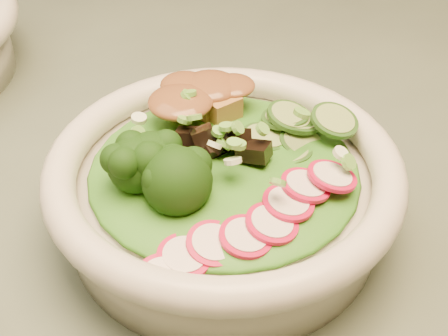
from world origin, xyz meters
TOP-DOWN VIEW (x-y plane):
  - dining_table at (0.00, 0.00)m, footprint 1.20×0.80m
  - salad_bowl at (-0.19, -0.09)m, footprint 0.24×0.24m
  - lettuce_bed at (-0.19, -0.09)m, footprint 0.18×0.18m
  - broccoli_florets at (-0.25, -0.08)m, footprint 0.08×0.08m
  - radish_slices at (-0.20, -0.15)m, footprint 0.10×0.06m
  - cucumber_slices at (-0.13, -0.11)m, footprint 0.08×0.08m
  - mushroom_heap at (-0.19, -0.08)m, footprint 0.08×0.08m
  - tofu_cubes at (-0.18, -0.04)m, footprint 0.09×0.07m
  - peanut_sauce at (-0.18, -0.04)m, footprint 0.06×0.05m
  - scallion_garnish at (-0.19, -0.09)m, footprint 0.17×0.17m

SIDE VIEW (x-z plane):
  - dining_table at x=0.00m, z-range 0.26..1.01m
  - salad_bowl at x=-0.19m, z-range 0.75..0.82m
  - lettuce_bed at x=-0.19m, z-range 0.79..0.82m
  - radish_slices at x=-0.20m, z-range 0.80..0.82m
  - cucumber_slices at x=-0.13m, z-range 0.80..0.83m
  - tofu_cubes at x=-0.18m, z-range 0.80..0.83m
  - mushroom_heap at x=-0.19m, z-range 0.80..0.83m
  - broccoli_florets at x=-0.25m, z-range 0.80..0.84m
  - scallion_garnish at x=-0.19m, z-range 0.81..0.84m
  - peanut_sauce at x=-0.18m, z-range 0.82..0.83m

